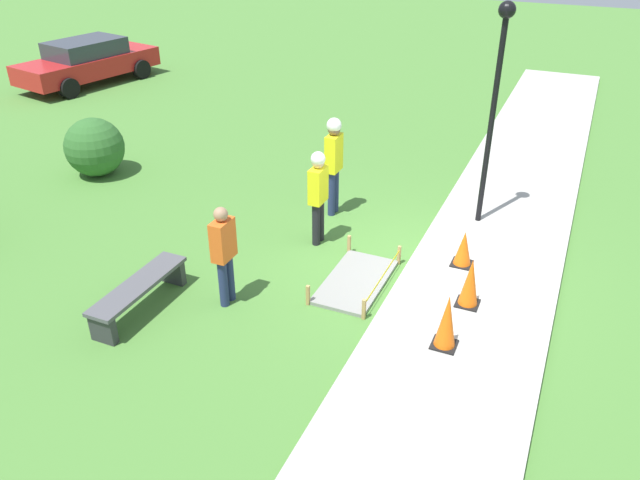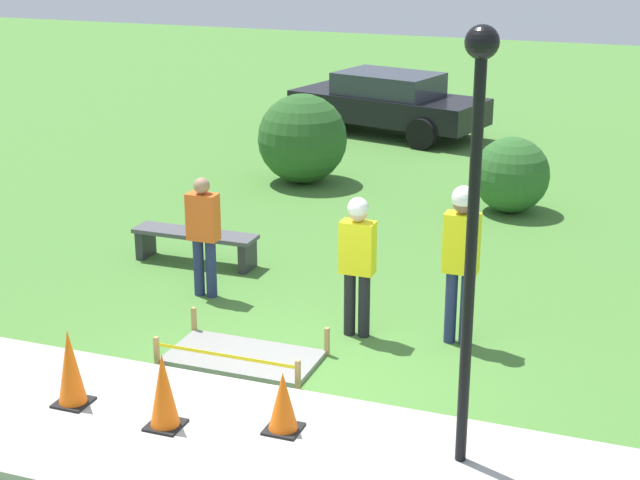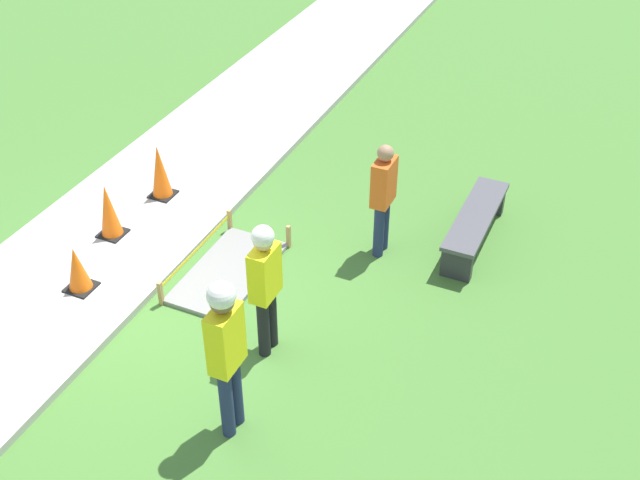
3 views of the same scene
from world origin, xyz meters
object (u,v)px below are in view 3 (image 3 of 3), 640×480
Objects in this scene: traffic_cone_near_patch at (160,171)px; worker_assistant at (226,344)px; traffic_cone_sidewalk_edge at (77,269)px; worker_supervisor at (265,280)px; traffic_cone_far_patch at (109,211)px; bystander_in_orange_shirt at (383,194)px; park_bench at (475,222)px.

traffic_cone_near_patch is 0.42× the size of worker_assistant.
worker_supervisor is (-0.11, 2.55, 0.61)m from traffic_cone_sidewalk_edge.
bystander_in_orange_shirt reaches higher than traffic_cone_far_patch.
traffic_cone_sidewalk_edge reaches higher than park_bench.
bystander_in_orange_shirt is (0.70, -1.08, 0.57)m from park_bench.
traffic_cone_near_patch is at bearing -78.69° from park_bench.
traffic_cone_near_patch is at bearing -137.34° from worker_assistant.
bystander_in_orange_shirt is at bearing 175.02° from worker_assistant.
traffic_cone_sidewalk_edge is (1.10, 0.33, -0.08)m from traffic_cone_far_patch.
park_bench is 4.44m from worker_assistant.
traffic_cone_sidewalk_edge is at bearing 6.49° from traffic_cone_near_patch.
worker_supervisor is at bearing -28.05° from park_bench.
traffic_cone_sidewalk_edge is 3.90m from bystander_in_orange_shirt.
bystander_in_orange_shirt reaches higher than park_bench.
park_bench is at bearing 113.87° from traffic_cone_far_patch.
worker_assistant is at bearing -18.38° from park_bench.
park_bench is at bearing 126.63° from traffic_cone_sidewalk_edge.
bystander_in_orange_shirt is at bearing -56.92° from park_bench.
worker_assistant is (1.07, 2.76, 0.76)m from traffic_cone_sidewalk_edge.
traffic_cone_sidewalk_edge is 0.38× the size of bystander_in_orange_shirt.
worker_assistant reaches higher than traffic_cone_far_patch.
traffic_cone_sidewalk_edge is 0.36× the size of worker_supervisor.
traffic_cone_near_patch is at bearing 175.79° from traffic_cone_far_patch.
traffic_cone_far_patch is 4.88m from park_bench.
traffic_cone_sidewalk_edge is at bearing -53.37° from park_bench.
worker_supervisor is at bearing 53.34° from traffic_cone_near_patch.
worker_assistant reaches higher than worker_supervisor.
park_bench is 0.96× the size of worker_assistant.
traffic_cone_near_patch is 4.49m from worker_assistant.
traffic_cone_far_patch is 0.48× the size of bystander_in_orange_shirt.
worker_supervisor is (2.96, -1.58, 0.68)m from park_bench.
traffic_cone_sidewalk_edge is 3.05m from worker_assistant.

